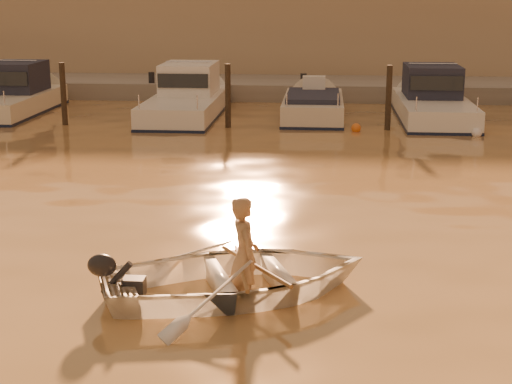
# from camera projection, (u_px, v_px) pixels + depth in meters

# --- Properties ---
(ground_plane) EXTENTS (160.00, 160.00, 0.00)m
(ground_plane) POSITION_uv_depth(u_px,v_px,m) (128.00, 288.00, 11.53)
(ground_plane) COLOR #97673C
(ground_plane) RESTS_ON ground
(dinghy) EXTENTS (4.62, 3.97, 0.81)m
(dinghy) POSITION_uv_depth(u_px,v_px,m) (238.00, 276.00, 11.21)
(dinghy) COLOR white
(dinghy) RESTS_ON ground_plane
(person) EXTENTS (0.62, 0.75, 1.75)m
(person) POSITION_uv_depth(u_px,v_px,m) (244.00, 256.00, 11.17)
(person) COLOR #98724C
(person) RESTS_ON dinghy
(outboard_motor) EXTENTS (0.98, 0.69, 0.70)m
(outboard_motor) POSITION_uv_depth(u_px,v_px,m) (133.00, 287.00, 10.82)
(outboard_motor) COLOR black
(outboard_motor) RESTS_ON dinghy
(oar_port) EXTENTS (1.18, 1.80, 0.13)m
(oar_port) POSITION_uv_depth(u_px,v_px,m) (255.00, 265.00, 11.24)
(oar_port) COLOR brown
(oar_port) RESTS_ON dinghy
(oar_starboard) EXTENTS (0.45, 2.08, 0.13)m
(oar_starboard) POSITION_uv_depth(u_px,v_px,m) (241.00, 267.00, 11.19)
(oar_starboard) COLOR brown
(oar_starboard) RESTS_ON dinghy
(moored_boat_1) EXTENTS (2.16, 6.46, 1.75)m
(moored_boat_1) POSITION_uv_depth(u_px,v_px,m) (12.00, 96.00, 27.48)
(moored_boat_1) COLOR beige
(moored_boat_1) RESTS_ON ground_plane
(moored_boat_2) EXTENTS (2.25, 7.54, 1.75)m
(moored_boat_2) POSITION_uv_depth(u_px,v_px,m) (186.00, 98.00, 26.95)
(moored_boat_2) COLOR silver
(moored_boat_2) RESTS_ON ground_plane
(moored_boat_3) EXTENTS (1.98, 5.75, 0.95)m
(moored_boat_3) POSITION_uv_depth(u_px,v_px,m) (313.00, 111.00, 26.69)
(moored_boat_3) COLOR beige
(moored_boat_3) RESTS_ON ground_plane
(moored_boat_4) EXTENTS (2.25, 6.92, 1.75)m
(moored_boat_4) POSITION_uv_depth(u_px,v_px,m) (433.00, 101.00, 26.25)
(moored_boat_4) COLOR white
(moored_boat_4) RESTS_ON ground_plane
(piling_1) EXTENTS (0.18, 0.18, 2.20)m
(piling_1) POSITION_uv_depth(u_px,v_px,m) (64.00, 97.00, 25.07)
(piling_1) COLOR #2D2319
(piling_1) RESTS_ON ground_plane
(piling_2) EXTENTS (0.18, 0.18, 2.20)m
(piling_2) POSITION_uv_depth(u_px,v_px,m) (228.00, 99.00, 24.62)
(piling_2) COLOR #2D2319
(piling_2) RESTS_ON ground_plane
(piling_3) EXTENTS (0.18, 0.18, 2.20)m
(piling_3) POSITION_uv_depth(u_px,v_px,m) (388.00, 101.00, 24.20)
(piling_3) COLOR #2D2319
(piling_3) RESTS_ON ground_plane
(fender_b) EXTENTS (0.30, 0.30, 0.30)m
(fender_b) POSITION_uv_depth(u_px,v_px,m) (13.00, 121.00, 25.45)
(fender_b) COLOR orange
(fender_b) RESTS_ON ground_plane
(fender_c) EXTENTS (0.30, 0.30, 0.30)m
(fender_c) POSITION_uv_depth(u_px,v_px,m) (154.00, 127.00, 24.27)
(fender_c) COLOR white
(fender_c) RESTS_ON ground_plane
(fender_d) EXTENTS (0.30, 0.30, 0.30)m
(fender_d) POSITION_uv_depth(u_px,v_px,m) (356.00, 128.00, 24.13)
(fender_d) COLOR orange
(fender_d) RESTS_ON ground_plane
(fender_e) EXTENTS (0.30, 0.30, 0.30)m
(fender_e) POSITION_uv_depth(u_px,v_px,m) (477.00, 133.00, 23.32)
(fender_e) COLOR silver
(fender_e) RESTS_ON ground_plane
(quay) EXTENTS (52.00, 4.00, 1.00)m
(quay) POSITION_uv_depth(u_px,v_px,m) (256.00, 92.00, 32.22)
(quay) COLOR gray
(quay) RESTS_ON ground_plane
(waterfront_building) EXTENTS (46.00, 7.00, 4.80)m
(waterfront_building) POSITION_uv_depth(u_px,v_px,m) (266.00, 29.00, 36.95)
(waterfront_building) COLOR #9E8466
(waterfront_building) RESTS_ON quay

